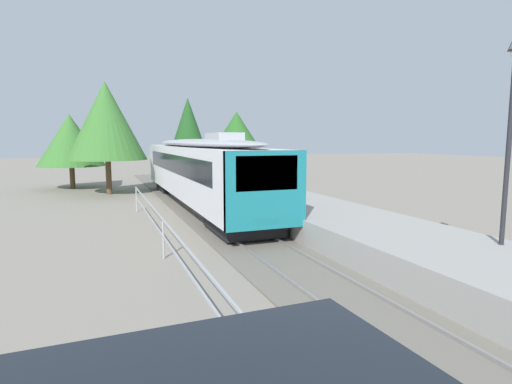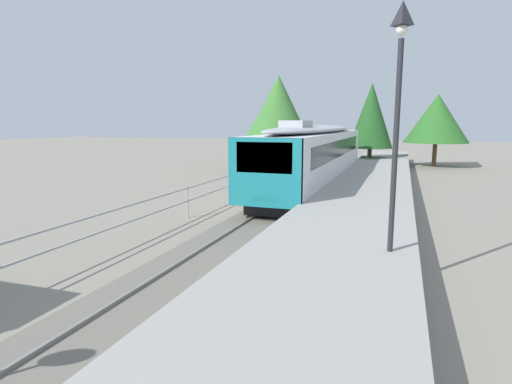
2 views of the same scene
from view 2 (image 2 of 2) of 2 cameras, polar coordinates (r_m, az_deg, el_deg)
ground_plane at (r=17.71m, az=-6.92°, el=-2.90°), size 160.00×160.00×0.00m
track_rails at (r=16.62m, az=2.41°, el=-3.53°), size 3.20×60.00×0.14m
commuter_train at (r=24.18m, az=8.16°, el=5.50°), size 2.82×19.04×3.74m
station_platform at (r=15.91m, az=13.70°, el=-2.85°), size 3.90×60.00×0.90m
platform_lamp_mid_platform at (r=9.57m, az=19.03°, el=14.11°), size 0.34×0.34×5.35m
tree_behind_carpark at (r=37.19m, az=1.35°, el=9.12°), size 4.76×4.76×5.46m
tree_behind_station_far at (r=39.51m, az=23.58°, el=9.22°), size 5.38×5.38×6.24m
tree_distant_left at (r=36.40m, az=15.53°, el=10.03°), size 3.65×3.65×7.04m
tree_distant_centre at (r=32.31m, az=3.08°, el=11.29°), size 5.06×5.06×7.36m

